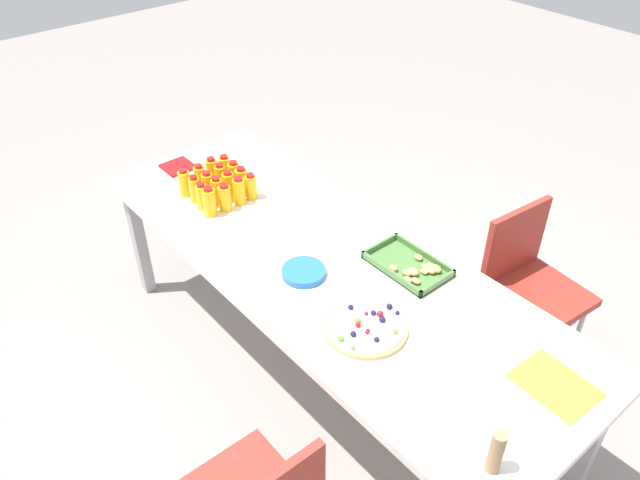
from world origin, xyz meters
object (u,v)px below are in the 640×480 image
(juice_bottle_6, at_px, (217,191))
(juice_bottle_8, at_px, (212,172))
(juice_bottle_5, at_px, (208,185))
(juice_bottle_14, at_px, (242,180))
(juice_bottle_2, at_px, (202,196))
(chair_far_right, at_px, (528,279))
(juice_bottle_11, at_px, (239,191))
(juice_bottle_3, at_px, (209,202))
(cardboard_tube, at_px, (496,452))
(juice_bottle_1, at_px, (195,189))
(napkin_stack, at_px, (178,167))
(juice_bottle_12, at_px, (225,168))
(juice_bottle_10, at_px, (228,185))
(snack_tray, at_px, (410,267))
(juice_bottle_15, at_px, (251,187))
(juice_bottle_9, at_px, (220,178))
(fruit_pizza, at_px, (366,327))
(juice_bottle_7, at_px, (225,198))
(party_table, at_px, (324,269))
(paper_folder, at_px, (555,385))
(juice_bottle_0, at_px, (185,183))
(juice_bottle_4, at_px, (200,178))
(juice_bottle_13, at_px, (234,174))
(plate_stack, at_px, (304,272))

(juice_bottle_6, relative_size, juice_bottle_8, 0.94)
(juice_bottle_5, distance_m, juice_bottle_14, 0.16)
(juice_bottle_2, distance_m, juice_bottle_14, 0.22)
(chair_far_right, distance_m, juice_bottle_11, 1.42)
(juice_bottle_3, bearing_deg, cardboard_tube, -2.64)
(juice_bottle_1, height_order, napkin_stack, juice_bottle_1)
(juice_bottle_6, distance_m, juice_bottle_12, 0.21)
(juice_bottle_10, xyz_separation_m, snack_tray, (0.95, 0.27, -0.05))
(juice_bottle_3, distance_m, juice_bottle_15, 0.23)
(juice_bottle_9, distance_m, fruit_pizza, 1.16)
(chair_far_right, xyz_separation_m, napkin_stack, (-1.58, -0.91, 0.24))
(juice_bottle_5, relative_size, juice_bottle_7, 0.98)
(party_table, distance_m, juice_bottle_1, 0.77)
(fruit_pizza, bearing_deg, paper_folder, 26.88)
(juice_bottle_15, relative_size, fruit_pizza, 0.42)
(juice_bottle_7, xyz_separation_m, juice_bottle_14, (-0.08, 0.15, -0.00))
(juice_bottle_0, xyz_separation_m, paper_folder, (1.84, 0.34, -0.06))
(juice_bottle_4, xyz_separation_m, juice_bottle_8, (-0.00, 0.07, 0.00))
(juice_bottle_4, bearing_deg, juice_bottle_14, 43.64)
(juice_bottle_9, distance_m, juice_bottle_15, 0.17)
(juice_bottle_12, xyz_separation_m, juice_bottle_13, (0.07, 0.00, -0.00))
(juice_bottle_8, relative_size, napkin_stack, 0.98)
(juice_bottle_5, bearing_deg, chair_far_right, 36.97)
(napkin_stack, bearing_deg, juice_bottle_6, -2.46)
(juice_bottle_9, bearing_deg, juice_bottle_6, -41.44)
(juice_bottle_12, xyz_separation_m, snack_tray, (1.10, 0.19, -0.05))
(juice_bottle_1, bearing_deg, juice_bottle_0, -172.88)
(juice_bottle_4, height_order, napkin_stack, juice_bottle_4)
(juice_bottle_14, xyz_separation_m, napkin_stack, (-0.41, -0.13, -0.06))
(juice_bottle_4, xyz_separation_m, napkin_stack, (-0.26, 0.02, -0.06))
(juice_bottle_6, bearing_deg, juice_bottle_9, 138.56)
(juice_bottle_12, relative_size, juice_bottle_13, 1.02)
(juice_bottle_0, height_order, napkin_stack, juice_bottle_0)
(juice_bottle_5, xyz_separation_m, juice_bottle_9, (-0.01, 0.08, 0.01))
(chair_far_right, distance_m, juice_bottle_10, 1.49)
(plate_stack, bearing_deg, juice_bottle_5, 178.39)
(juice_bottle_13, relative_size, fruit_pizza, 0.43)
(juice_bottle_2, bearing_deg, juice_bottle_7, 41.86)
(juice_bottle_6, height_order, juice_bottle_11, juice_bottle_11)
(juice_bottle_1, xyz_separation_m, juice_bottle_8, (-0.08, 0.15, 0.00))
(fruit_pizza, xyz_separation_m, snack_tray, (-0.14, 0.38, -0.00))
(chair_far_right, height_order, juice_bottle_1, juice_bottle_1)
(juice_bottle_2, xyz_separation_m, juice_bottle_15, (0.08, 0.23, -0.00))
(juice_bottle_9, bearing_deg, juice_bottle_15, 26.55)
(party_table, distance_m, napkin_stack, 1.08)
(cardboard_tube, bearing_deg, juice_bottle_9, 172.72)
(juice_bottle_1, height_order, juice_bottle_14, juice_bottle_1)
(juice_bottle_7, xyz_separation_m, juice_bottle_15, (-0.01, 0.15, -0.00))
(paper_folder, bearing_deg, juice_bottle_14, -176.07)
(juice_bottle_7, bearing_deg, juice_bottle_15, 92.38)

